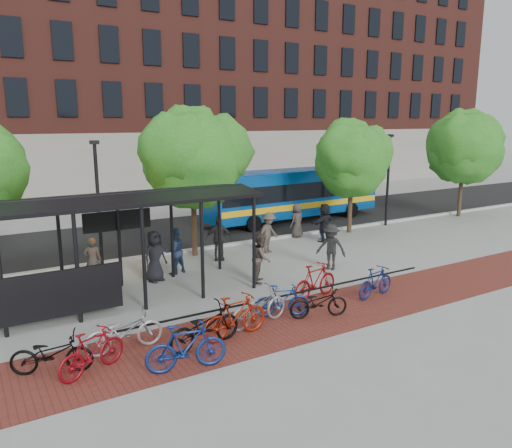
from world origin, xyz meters
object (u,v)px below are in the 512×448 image
pedestrian_1 (93,261)px  bike_1 (92,352)px  lamp_post_right (388,177)px  bike_7 (282,301)px  bike_8 (319,302)px  bike_11 (375,282)px  pedestrian_2 (174,251)px  pedestrian_7 (322,223)px  pedestrian_4 (218,238)px  bike_2 (124,331)px  bike_4 (205,327)px  pedestrian_9 (331,247)px  tree_d (465,144)px  tree_c (353,156)px  pedestrian_5 (324,223)px  bike_0 (51,354)px  bus_shelter (93,213)px  bike_6 (259,307)px  bike_5 (235,316)px  pedestrian_0 (155,256)px  pedestrian_3 (268,233)px  pedestrian_8 (261,258)px  tree_b (194,154)px  bus (293,192)px  bike_3 (186,347)px  lamp_post_left (98,201)px  bike_9 (315,281)px  pedestrian_6 (297,220)px

pedestrian_1 → bike_1: bearing=96.2°
lamp_post_right → bike_7: 15.19m
bike_1 → bike_8: (6.72, -0.03, -0.07)m
bike_11 → pedestrian_2: bearing=30.1°
pedestrian_7 → pedestrian_4: bearing=-24.6°
bike_2 → bike_1: bearing=127.5°
bike_4 → pedestrian_4: (4.09, 7.31, 0.38)m
pedestrian_9 → tree_d: bearing=73.3°
tree_c → pedestrian_5: tree_c is taller
bike_0 → bike_4: (3.72, -0.57, 0.06)m
bus_shelter → pedestrian_4: bearing=24.1°
bus_shelter → bike_6: 6.07m
bike_7 → pedestrian_4: size_ratio=0.89×
bike_5 → tree_c: bearing=-59.5°
pedestrian_0 → pedestrian_9: (6.55, -2.20, -0.04)m
pedestrian_3 → pedestrian_8: bearing=-147.7°
tree_b → bike_5: 9.70m
bus → bike_5: (-10.76, -12.56, -1.13)m
pedestrian_3 → bike_3: bearing=-154.2°
bus → bike_0: bearing=-144.5°
lamp_post_left → pedestrian_9: lamp_post_left is taller
bike_8 → pedestrian_1: pedestrian_1 is taller
bike_4 → pedestrian_0: (0.77, 5.94, 0.40)m
bike_1 → bike_9: 7.74m
bike_4 → pedestrian_2: pedestrian_2 is taller
bike_5 → pedestrian_9: size_ratio=1.11×
lamp_post_left → pedestrian_4: size_ratio=2.71×
tree_c → bike_11: 10.70m
bike_5 → pedestrian_6: size_ratio=1.17×
bike_11 → pedestrian_8: pedestrian_8 is taller
pedestrian_6 → bike_4: bearing=26.6°
bike_2 → pedestrian_8: bearing=-64.3°
pedestrian_2 → pedestrian_8: pedestrian_8 is taller
tree_b → pedestrian_3: size_ratio=3.50×
tree_b → bike_8: 9.43m
bus_shelter → lamp_post_left: size_ratio=2.07×
pedestrian_6 → bike_5: bearing=29.4°
pedestrian_2 → tree_c: bearing=175.3°
bike_9 → pedestrian_0: (-3.95, 4.55, 0.35)m
bus → pedestrian_2: (-9.98, -6.18, -0.84)m
bike_7 → pedestrian_9: (4.41, 3.06, 0.42)m
bike_0 → pedestrian_2: pedestrian_2 is taller
tree_d → lamp_post_left: 22.17m
bike_8 → pedestrian_7: (6.46, 8.02, 0.34)m
bike_4 → bike_8: size_ratio=1.17×
bus_shelter → pedestrian_4: size_ratio=5.59×
pedestrian_0 → pedestrian_1: bearing=136.1°
pedestrian_3 → pedestrian_1: bearing=161.4°
bike_6 → bike_4: bearing=93.8°
tree_c → bike_3: 16.91m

